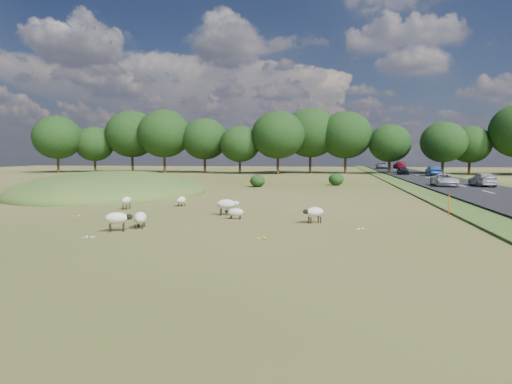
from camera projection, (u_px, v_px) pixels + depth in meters
ground at (262, 189)px, 45.68m from camera, size 160.00×160.00×0.00m
mound at (112, 194)px, 39.71m from camera, size 16.00×20.00×4.00m
road at (446, 183)px, 52.34m from camera, size 8.00×150.00×0.25m
treeline at (285, 136)px, 80.17m from camera, size 96.28×14.66×11.70m
shrubs at (252, 179)px, 51.68m from camera, size 24.41×9.79×1.35m
marker_post at (449, 205)px, 25.51m from camera, size 0.06×0.06×1.20m
sheep_0 at (181, 200)px, 30.19m from camera, size 0.56×1.11×0.63m
sheep_1 at (235, 212)px, 24.25m from camera, size 1.01×0.45×0.59m
sheep_2 at (117, 218)px, 20.28m from camera, size 1.26×0.85×0.87m
sheep_3 at (314, 212)px, 22.72m from camera, size 1.15×0.90×0.82m
sheep_4 at (140, 218)px, 21.36m from camera, size 0.83×1.36×0.75m
sheep_5 at (227, 204)px, 25.68m from camera, size 1.28×0.65×0.91m
sheep_6 at (127, 201)px, 28.45m from camera, size 0.51×1.11×0.80m
car_1 at (444, 180)px, 45.67m from camera, size 2.03×4.40×1.22m
car_2 at (433, 171)px, 67.51m from camera, size 1.51×4.32×1.42m
car_3 at (382, 165)px, 99.81m from camera, size 2.30×4.99×1.39m
car_4 at (403, 170)px, 71.55m from camera, size 1.48×3.68×1.25m
car_5 at (400, 165)px, 100.03m from camera, size 2.16×5.30×1.54m
car_6 at (483, 180)px, 45.62m from camera, size 1.83×4.50×1.31m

